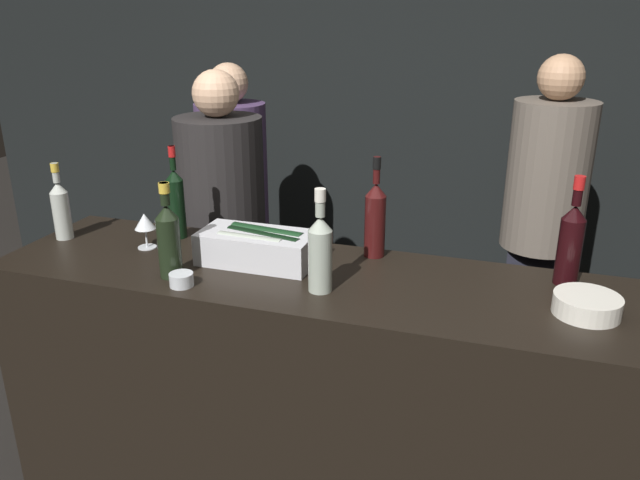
% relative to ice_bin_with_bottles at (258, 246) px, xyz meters
% --- Properties ---
extents(wall_back_chalkboard, '(6.40, 0.06, 2.80)m').
position_rel_ice_bin_with_bottles_xyz_m(wall_back_chalkboard, '(0.24, 1.89, 0.31)').
color(wall_back_chalkboard, black).
rests_on(wall_back_chalkboard, ground_plane).
extents(bar_counter, '(2.37, 0.63, 1.02)m').
position_rel_ice_bin_with_bottles_xyz_m(bar_counter, '(0.24, -0.04, -0.58)').
color(bar_counter, black).
rests_on(bar_counter, ground_plane).
extents(ice_bin_with_bottles, '(0.42, 0.21, 0.12)m').
position_rel_ice_bin_with_bottles_xyz_m(ice_bin_with_bottles, '(0.00, 0.00, 0.00)').
color(ice_bin_with_bottles, silver).
rests_on(ice_bin_with_bottles, bar_counter).
extents(bowl_white, '(0.20, 0.20, 0.06)m').
position_rel_ice_bin_with_bottles_xyz_m(bowl_white, '(1.12, -0.07, -0.03)').
color(bowl_white, silver).
rests_on(bowl_white, bar_counter).
extents(wine_glass, '(0.08, 0.08, 0.14)m').
position_rel_ice_bin_with_bottles_xyz_m(wine_glass, '(-0.47, 0.00, 0.04)').
color(wine_glass, silver).
rests_on(wine_glass, bar_counter).
extents(candle_votive, '(0.08, 0.08, 0.05)m').
position_rel_ice_bin_with_bottles_xyz_m(candle_votive, '(-0.17, -0.27, -0.04)').
color(candle_votive, silver).
rests_on(candle_votive, bar_counter).
extents(red_wine_bottle_tall, '(0.08, 0.08, 0.38)m').
position_rel_ice_bin_with_bottles_xyz_m(red_wine_bottle_tall, '(1.06, 0.15, 0.09)').
color(red_wine_bottle_tall, black).
rests_on(red_wine_bottle_tall, bar_counter).
extents(champagne_bottle, '(0.08, 0.08, 0.34)m').
position_rel_ice_bin_with_bottles_xyz_m(champagne_bottle, '(-0.24, -0.21, 0.08)').
color(champagne_bottle, black).
rests_on(champagne_bottle, bar_counter).
extents(red_wine_bottle_burgundy, '(0.07, 0.07, 0.38)m').
position_rel_ice_bin_with_bottles_xyz_m(red_wine_bottle_burgundy, '(-0.42, 0.15, 0.09)').
color(red_wine_bottle_burgundy, black).
rests_on(red_wine_bottle_burgundy, bar_counter).
extents(white_wine_bottle, '(0.08, 0.08, 0.35)m').
position_rel_ice_bin_with_bottles_xyz_m(white_wine_bottle, '(0.29, -0.16, 0.08)').
color(white_wine_bottle, '#9EA899').
rests_on(white_wine_bottle, bar_counter).
extents(rose_wine_bottle, '(0.07, 0.07, 0.31)m').
position_rel_ice_bin_with_bottles_xyz_m(rose_wine_bottle, '(-0.85, -0.00, 0.06)').
color(rose_wine_bottle, '#B2B7AD').
rests_on(rose_wine_bottle, bar_counter).
extents(red_wine_bottle_black_foil, '(0.08, 0.08, 0.38)m').
position_rel_ice_bin_with_bottles_xyz_m(red_wine_bottle_black_foil, '(0.39, 0.20, 0.09)').
color(red_wine_bottle_black_foil, '#380F0F').
rests_on(red_wine_bottle_black_foil, bar_counter).
extents(person_in_hoodie, '(0.38, 0.38, 1.63)m').
position_rel_ice_bin_with_bottles_xyz_m(person_in_hoodie, '(-0.63, 1.09, -0.19)').
color(person_in_hoodie, black).
rests_on(person_in_hoodie, ground_plane).
extents(person_blond_tee, '(0.40, 0.40, 1.65)m').
position_rel_ice_bin_with_bottles_xyz_m(person_blond_tee, '(-0.44, 0.59, -0.18)').
color(person_blond_tee, black).
rests_on(person_blond_tee, ground_plane).
extents(person_grey_polo, '(0.39, 0.39, 1.71)m').
position_rel_ice_bin_with_bottles_xyz_m(person_grey_polo, '(1.01, 1.17, -0.14)').
color(person_grey_polo, black).
rests_on(person_grey_polo, ground_plane).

